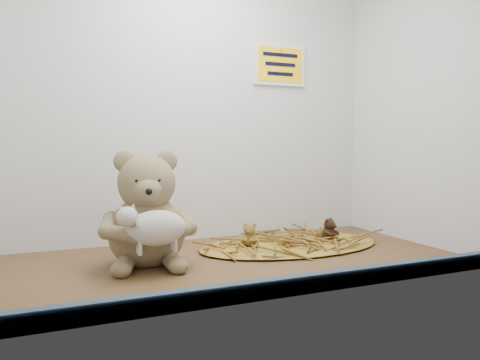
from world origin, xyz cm
name	(u,v)px	position (x,y,z in cm)	size (l,w,h in cm)	color
alcove_shell	(214,84)	(0.00, 9.00, 45.00)	(120.40, 60.20, 90.40)	#472E18
front_rail	(283,287)	(0.00, -28.80, 1.80)	(119.28, 2.20, 3.60)	#324A60
straw_bed	(290,245)	(23.04, 9.05, 0.53)	(54.75, 31.79, 1.06)	olive
main_teddy	(147,208)	(-19.01, 4.86, 13.93)	(22.47, 23.72, 27.86)	#8E7A57
toy_lamb	(157,228)	(-19.01, -5.13, 10.70)	(17.17, 10.48, 11.10)	beige
mini_teddy_tan	(250,234)	(10.68, 10.11, 4.34)	(5.30, 5.59, 6.57)	olive
mini_teddy_brown	(329,229)	(35.40, 7.98, 4.43)	(5.43, 5.73, 6.73)	black
wall_sign	(280,65)	(30.00, 29.40, 55.00)	(16.00, 1.20, 11.00)	yellow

